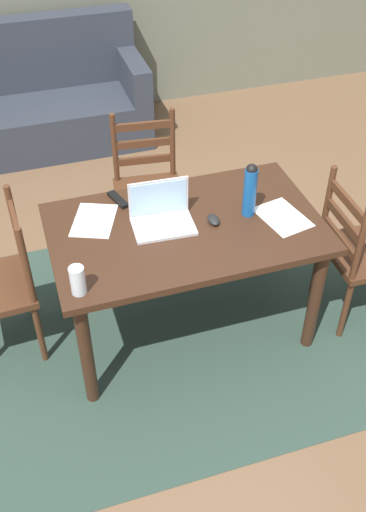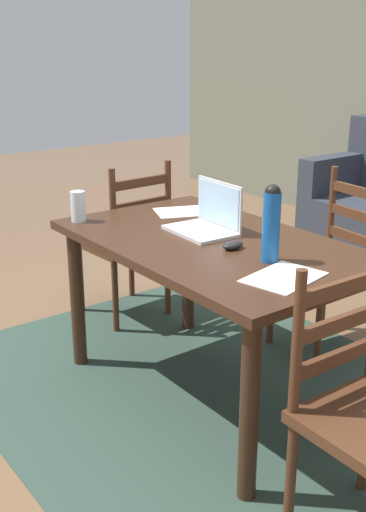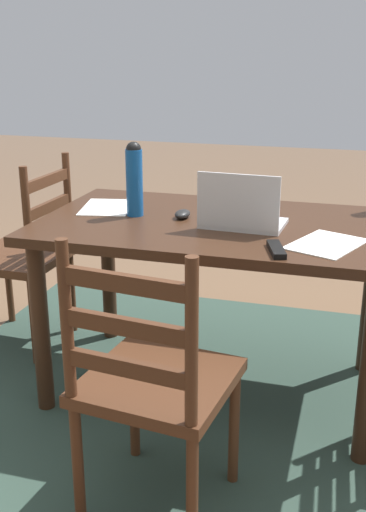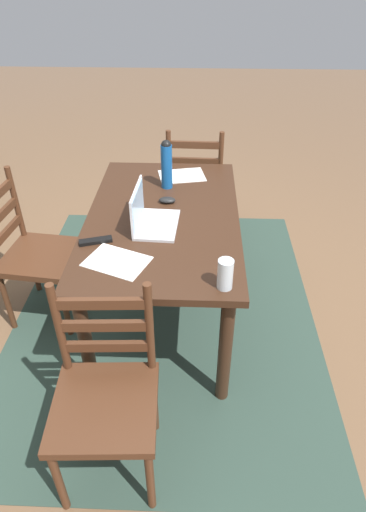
{
  "view_description": "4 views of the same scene",
  "coord_description": "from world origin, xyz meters",
  "px_view_note": "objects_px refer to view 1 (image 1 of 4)",
  "views": [
    {
      "loc": [
        -0.76,
        -2.35,
        2.68
      ],
      "look_at": [
        -0.03,
        -0.04,
        0.6
      ],
      "focal_mm": 41.62,
      "sensor_mm": 36.0,
      "label": 1
    },
    {
      "loc": [
        2.02,
        -1.68,
        1.59
      ],
      "look_at": [
        -0.13,
        -0.06,
        0.67
      ],
      "focal_mm": 44.14,
      "sensor_mm": 36.0,
      "label": 2
    },
    {
      "loc": [
        -0.55,
        2.38,
        1.44
      ],
      "look_at": [
        0.15,
        -0.02,
        0.59
      ],
      "focal_mm": 43.72,
      "sensor_mm": 36.0,
      "label": 3
    },
    {
      "loc": [
        -2.13,
        -0.2,
        2.03
      ],
      "look_at": [
        -0.03,
        -0.12,
        0.5
      ],
      "focal_mm": 30.41,
      "sensor_mm": 36.0,
      "label": 4
    }
  ],
  "objects_px": {
    "chair_right_near": "(361,252)",
    "laptop": "(161,214)",
    "drinking_glass": "(78,280)",
    "chair_far_head": "(149,190)",
    "computer_mouse": "(213,220)",
    "couch": "(38,103)",
    "dining_table": "(186,241)",
    "water_bottle": "(250,189)",
    "tv_remote": "(118,200)"
  },
  "relations": [
    {
      "from": "chair_right_near",
      "to": "drinking_glass",
      "type": "height_order",
      "value": "chair_right_near"
    },
    {
      "from": "water_bottle",
      "to": "chair_right_near",
      "type": "bearing_deg",
      "value": -15.01
    },
    {
      "from": "couch",
      "to": "water_bottle",
      "type": "distance_m",
      "value": 2.73
    },
    {
      "from": "chair_right_near",
      "to": "drinking_glass",
      "type": "xyz_separation_m",
      "value": [
        -1.63,
        -0.15,
        0.37
      ]
    },
    {
      "from": "dining_table",
      "to": "couch",
      "type": "relative_size",
      "value": 0.8
    },
    {
      "from": "laptop",
      "to": "tv_remote",
      "type": "height_order",
      "value": "laptop"
    },
    {
      "from": "tv_remote",
      "to": "water_bottle",
      "type": "bearing_deg",
      "value": -44.11
    },
    {
      "from": "laptop",
      "to": "tv_remote",
      "type": "distance_m",
      "value": 0.32
    },
    {
      "from": "computer_mouse",
      "to": "laptop",
      "type": "bearing_deg",
      "value": 163.11
    },
    {
      "from": "chair_far_head",
      "to": "computer_mouse",
      "type": "distance_m",
      "value": 0.89
    },
    {
      "from": "chair_right_near",
      "to": "laptop",
      "type": "height_order",
      "value": "laptop"
    },
    {
      "from": "chair_far_head",
      "to": "tv_remote",
      "type": "bearing_deg",
      "value": -121.67
    },
    {
      "from": "dining_table",
      "to": "laptop",
      "type": "relative_size",
      "value": 4.33
    },
    {
      "from": "chair_right_near",
      "to": "dining_table",
      "type": "bearing_deg",
      "value": 170.33
    },
    {
      "from": "chair_far_head",
      "to": "dining_table",
      "type": "bearing_deg",
      "value": -90.34
    },
    {
      "from": "chair_far_head",
      "to": "laptop",
      "type": "height_order",
      "value": "laptop"
    },
    {
      "from": "laptop",
      "to": "computer_mouse",
      "type": "height_order",
      "value": "laptop"
    },
    {
      "from": "water_bottle",
      "to": "drinking_glass",
      "type": "xyz_separation_m",
      "value": [
        -0.97,
        -0.33,
        -0.09
      ]
    },
    {
      "from": "computer_mouse",
      "to": "couch",
      "type": "bearing_deg",
      "value": 105.12
    },
    {
      "from": "tv_remote",
      "to": "chair_far_head",
      "type": "bearing_deg",
      "value": 40.95
    },
    {
      "from": "chair_right_near",
      "to": "drinking_glass",
      "type": "relative_size",
      "value": 6.43
    },
    {
      "from": "chair_far_head",
      "to": "computer_mouse",
      "type": "height_order",
      "value": "chair_far_head"
    },
    {
      "from": "drinking_glass",
      "to": "laptop",
      "type": "bearing_deg",
      "value": 37.77
    },
    {
      "from": "dining_table",
      "to": "tv_remote",
      "type": "bearing_deg",
      "value": 131.49
    },
    {
      "from": "couch",
      "to": "chair_far_head",
      "type": "bearing_deg",
      "value": -73.24
    },
    {
      "from": "computer_mouse",
      "to": "chair_far_head",
      "type": "bearing_deg",
      "value": 100.49
    },
    {
      "from": "couch",
      "to": "water_bottle",
      "type": "relative_size",
      "value": 5.82
    },
    {
      "from": "chair_right_near",
      "to": "laptop",
      "type": "relative_size",
      "value": 2.86
    },
    {
      "from": "dining_table",
      "to": "computer_mouse",
      "type": "distance_m",
      "value": 0.19
    },
    {
      "from": "chair_far_head",
      "to": "chair_right_near",
      "type": "distance_m",
      "value": 1.4
    },
    {
      "from": "chair_right_near",
      "to": "computer_mouse",
      "type": "distance_m",
      "value": 0.93
    },
    {
      "from": "computer_mouse",
      "to": "tv_remote",
      "type": "relative_size",
      "value": 0.59
    },
    {
      "from": "couch",
      "to": "laptop",
      "type": "relative_size",
      "value": 5.43
    },
    {
      "from": "dining_table",
      "to": "chair_right_near",
      "type": "height_order",
      "value": "chair_right_near"
    },
    {
      "from": "chair_far_head",
      "to": "water_bottle",
      "type": "distance_m",
      "value": 0.99
    },
    {
      "from": "chair_right_near",
      "to": "water_bottle",
      "type": "bearing_deg",
      "value": 164.99
    },
    {
      "from": "chair_far_head",
      "to": "drinking_glass",
      "type": "height_order",
      "value": "chair_far_head"
    },
    {
      "from": "chair_right_near",
      "to": "chair_far_head",
      "type": "bearing_deg",
      "value": 135.78
    },
    {
      "from": "dining_table",
      "to": "chair_far_head",
      "type": "xyz_separation_m",
      "value": [
        0.0,
        0.8,
        -0.2
      ]
    },
    {
      "from": "dining_table",
      "to": "drinking_glass",
      "type": "distance_m",
      "value": 0.72
    },
    {
      "from": "chair_far_head",
      "to": "drinking_glass",
      "type": "bearing_deg",
      "value": -119.01
    },
    {
      "from": "chair_right_near",
      "to": "couch",
      "type": "relative_size",
      "value": 0.53
    },
    {
      "from": "computer_mouse",
      "to": "dining_table",
      "type": "bearing_deg",
      "value": 174.91
    },
    {
      "from": "laptop",
      "to": "water_bottle",
      "type": "distance_m",
      "value": 0.48
    },
    {
      "from": "dining_table",
      "to": "chair_far_head",
      "type": "relative_size",
      "value": 1.51
    },
    {
      "from": "couch",
      "to": "water_bottle",
      "type": "bearing_deg",
      "value": -71.04
    },
    {
      "from": "dining_table",
      "to": "tv_remote",
      "type": "xyz_separation_m",
      "value": [
        -0.29,
        0.33,
        0.11
      ]
    },
    {
      "from": "drinking_glass",
      "to": "tv_remote",
      "type": "bearing_deg",
      "value": 63.02
    },
    {
      "from": "couch",
      "to": "laptop",
      "type": "bearing_deg",
      "value": -80.73
    },
    {
      "from": "laptop",
      "to": "water_bottle",
      "type": "bearing_deg",
      "value": -7.8
    }
  ]
}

